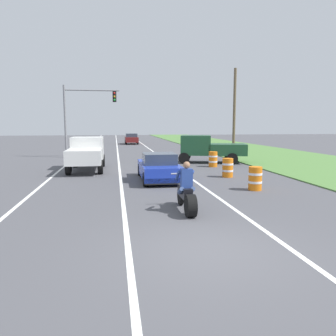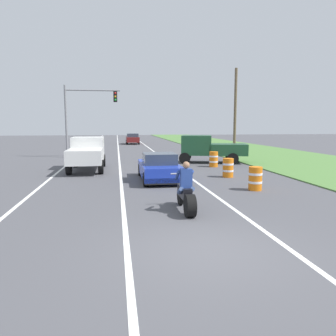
{
  "view_description": "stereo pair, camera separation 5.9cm",
  "coord_description": "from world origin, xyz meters",
  "px_view_note": "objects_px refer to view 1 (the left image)",
  "views": [
    {
      "loc": [
        -2.04,
        -6.87,
        2.78
      ],
      "look_at": [
        0.08,
        6.39,
        1.0
      ],
      "focal_mm": 35.41,
      "sensor_mm": 36.0,
      "label": 1
    },
    {
      "loc": [
        -1.98,
        -6.88,
        2.78
      ],
      "look_at": [
        0.08,
        6.39,
        1.0
      ],
      "focal_mm": 35.41,
      "sensor_mm": 36.0,
      "label": 2
    }
  ],
  "objects_px": {
    "pickup_truck_left_lane_white": "(86,152)",
    "construction_barrel_mid": "(228,168)",
    "construction_barrel_far": "(213,159)",
    "motorcycle_with_rider": "(186,194)",
    "distant_car_far_ahead": "(131,139)",
    "sports_car_blue": "(159,168)",
    "traffic_light_mast_near": "(82,110)",
    "construction_barrel_nearest": "(255,178)",
    "pickup_truck_right_shoulder_dark_green": "(209,148)"
  },
  "relations": [
    {
      "from": "pickup_truck_left_lane_white",
      "to": "construction_barrel_mid",
      "type": "relative_size",
      "value": 4.8
    },
    {
      "from": "pickup_truck_right_shoulder_dark_green",
      "to": "traffic_light_mast_near",
      "type": "xyz_separation_m",
      "value": [
        -9.36,
        5.76,
        2.89
      ]
    },
    {
      "from": "motorcycle_with_rider",
      "to": "construction_barrel_far",
      "type": "xyz_separation_m",
      "value": [
        4.13,
        10.79,
        -0.09
      ]
    },
    {
      "from": "sports_car_blue",
      "to": "traffic_light_mast_near",
      "type": "bearing_deg",
      "value": 110.64
    },
    {
      "from": "motorcycle_with_rider",
      "to": "distant_car_far_ahead",
      "type": "distance_m",
      "value": 37.04
    },
    {
      "from": "construction_barrel_mid",
      "to": "construction_barrel_far",
      "type": "relative_size",
      "value": 1.0
    },
    {
      "from": "distant_car_far_ahead",
      "to": "sports_car_blue",
      "type": "bearing_deg",
      "value": -90.31
    },
    {
      "from": "pickup_truck_left_lane_white",
      "to": "pickup_truck_right_shoulder_dark_green",
      "type": "xyz_separation_m",
      "value": [
        8.41,
        2.77,
        0.0
      ]
    },
    {
      "from": "construction_barrel_mid",
      "to": "distant_car_far_ahead",
      "type": "xyz_separation_m",
      "value": [
        -3.55,
        30.51,
        0.27
      ]
    },
    {
      "from": "motorcycle_with_rider",
      "to": "sports_car_blue",
      "type": "xyz_separation_m",
      "value": [
        -0.07,
        6.12,
        0.04
      ]
    },
    {
      "from": "pickup_truck_left_lane_white",
      "to": "construction_barrel_mid",
      "type": "height_order",
      "value": "pickup_truck_left_lane_white"
    },
    {
      "from": "pickup_truck_right_shoulder_dark_green",
      "to": "pickup_truck_left_lane_white",
      "type": "bearing_deg",
      "value": -161.78
    },
    {
      "from": "distant_car_far_ahead",
      "to": "motorcycle_with_rider",
      "type": "bearing_deg",
      "value": -90.15
    },
    {
      "from": "sports_car_blue",
      "to": "pickup_truck_right_shoulder_dark_green",
      "type": "relative_size",
      "value": 0.84
    },
    {
      "from": "traffic_light_mast_near",
      "to": "distant_car_far_ahead",
      "type": "bearing_deg",
      "value": 74.71
    },
    {
      "from": "construction_barrel_nearest",
      "to": "construction_barrel_mid",
      "type": "distance_m",
      "value": 3.53
    },
    {
      "from": "traffic_light_mast_near",
      "to": "construction_barrel_far",
      "type": "distance_m",
      "value": 12.59
    },
    {
      "from": "construction_barrel_mid",
      "to": "construction_barrel_far",
      "type": "distance_m",
      "value": 4.28
    },
    {
      "from": "construction_barrel_nearest",
      "to": "distant_car_far_ahead",
      "type": "xyz_separation_m",
      "value": [
        -3.53,
        34.04,
        0.27
      ]
    },
    {
      "from": "pickup_truck_right_shoulder_dark_green",
      "to": "construction_barrel_mid",
      "type": "height_order",
      "value": "pickup_truck_right_shoulder_dark_green"
    },
    {
      "from": "pickup_truck_left_lane_white",
      "to": "traffic_light_mast_near",
      "type": "xyz_separation_m",
      "value": [
        -0.95,
        8.53,
        2.89
      ]
    },
    {
      "from": "pickup_truck_left_lane_white",
      "to": "construction_barrel_nearest",
      "type": "distance_m",
      "value": 10.54
    },
    {
      "from": "sports_car_blue",
      "to": "traffic_light_mast_near",
      "type": "relative_size",
      "value": 0.72
    },
    {
      "from": "construction_barrel_far",
      "to": "pickup_truck_right_shoulder_dark_green",
      "type": "bearing_deg",
      "value": 81.12
    },
    {
      "from": "motorcycle_with_rider",
      "to": "pickup_truck_left_lane_white",
      "type": "bearing_deg",
      "value": 110.76
    },
    {
      "from": "pickup_truck_left_lane_white",
      "to": "construction_barrel_far",
      "type": "distance_m",
      "value": 8.08
    },
    {
      "from": "motorcycle_with_rider",
      "to": "distant_car_far_ahead",
      "type": "bearing_deg",
      "value": 89.85
    },
    {
      "from": "pickup_truck_left_lane_white",
      "to": "construction_barrel_nearest",
      "type": "bearing_deg",
      "value": -44.17
    },
    {
      "from": "pickup_truck_right_shoulder_dark_green",
      "to": "construction_barrel_far",
      "type": "relative_size",
      "value": 5.14
    },
    {
      "from": "traffic_light_mast_near",
      "to": "sports_car_blue",
      "type": "bearing_deg",
      "value": -69.36
    },
    {
      "from": "pickup_truck_left_lane_white",
      "to": "distant_car_far_ahead",
      "type": "bearing_deg",
      "value": 81.45
    },
    {
      "from": "motorcycle_with_rider",
      "to": "pickup_truck_right_shoulder_dark_green",
      "type": "height_order",
      "value": "pickup_truck_right_shoulder_dark_green"
    },
    {
      "from": "pickup_truck_right_shoulder_dark_green",
      "to": "construction_barrel_nearest",
      "type": "bearing_deg",
      "value": -94.87
    },
    {
      "from": "construction_barrel_mid",
      "to": "motorcycle_with_rider",
      "type": "bearing_deg",
      "value": -119.18
    },
    {
      "from": "construction_barrel_far",
      "to": "motorcycle_with_rider",
      "type": "bearing_deg",
      "value": -110.94
    },
    {
      "from": "traffic_light_mast_near",
      "to": "distant_car_far_ahead",
      "type": "height_order",
      "value": "traffic_light_mast_near"
    },
    {
      "from": "pickup_truck_left_lane_white",
      "to": "distant_car_far_ahead",
      "type": "distance_m",
      "value": 27.01
    },
    {
      "from": "distant_car_far_ahead",
      "to": "pickup_truck_left_lane_white",
      "type": "bearing_deg",
      "value": -98.55
    },
    {
      "from": "pickup_truck_left_lane_white",
      "to": "distant_car_far_ahead",
      "type": "relative_size",
      "value": 1.2
    },
    {
      "from": "pickup_truck_left_lane_white",
      "to": "sports_car_blue",
      "type": "bearing_deg",
      "value": -47.6
    },
    {
      "from": "motorcycle_with_rider",
      "to": "sports_car_blue",
      "type": "distance_m",
      "value": 6.12
    },
    {
      "from": "traffic_light_mast_near",
      "to": "construction_barrel_nearest",
      "type": "height_order",
      "value": "traffic_light_mast_near"
    },
    {
      "from": "motorcycle_with_rider",
      "to": "pickup_truck_left_lane_white",
      "type": "relative_size",
      "value": 0.46
    },
    {
      "from": "sports_car_blue",
      "to": "distant_car_far_ahead",
      "type": "bearing_deg",
      "value": 89.69
    },
    {
      "from": "motorcycle_with_rider",
      "to": "construction_barrel_nearest",
      "type": "distance_m",
      "value": 4.71
    },
    {
      "from": "pickup_truck_left_lane_white",
      "to": "construction_barrel_mid",
      "type": "distance_m",
      "value": 8.49
    },
    {
      "from": "pickup_truck_left_lane_white",
      "to": "traffic_light_mast_near",
      "type": "distance_m",
      "value": 9.06
    },
    {
      "from": "traffic_light_mast_near",
      "to": "construction_barrel_nearest",
      "type": "bearing_deg",
      "value": -61.81
    },
    {
      "from": "construction_barrel_nearest",
      "to": "distant_car_far_ahead",
      "type": "bearing_deg",
      "value": 95.93
    },
    {
      "from": "sports_car_blue",
      "to": "construction_barrel_far",
      "type": "distance_m",
      "value": 6.28
    }
  ]
}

